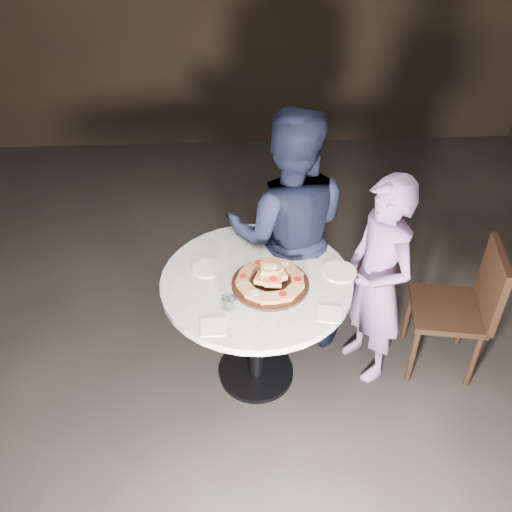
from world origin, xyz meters
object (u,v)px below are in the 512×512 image
(chair_far, at_px, (279,237))
(chair_right, at_px, (465,303))
(diner_navy, at_px, (288,231))
(diner_teal, at_px, (377,283))
(serving_board, at_px, (270,284))
(focaccia_pile, at_px, (270,278))
(water_glass, at_px, (229,303))
(table, at_px, (256,299))

(chair_far, xyz_separation_m, chair_right, (1.10, -0.89, 0.10))
(diner_navy, bearing_deg, diner_teal, 149.90)
(serving_board, bearing_deg, diner_teal, 10.54)
(focaccia_pile, height_order, chair_right, focaccia_pile)
(chair_right, height_order, diner_teal, diner_teal)
(serving_board, height_order, focaccia_pile, focaccia_pile)
(chair_right, xyz_separation_m, diner_teal, (-0.58, 0.02, 0.17))
(serving_board, height_order, diner_navy, diner_navy)
(water_glass, height_order, diner_teal, diner_teal)
(water_glass, bearing_deg, focaccia_pile, 37.33)
(focaccia_pile, relative_size, chair_far, 0.52)
(focaccia_pile, bearing_deg, chair_right, 4.77)
(table, distance_m, diner_teal, 0.74)
(focaccia_pile, height_order, diner_teal, diner_teal)
(serving_board, relative_size, diner_teal, 0.31)
(diner_teal, bearing_deg, focaccia_pile, -102.27)
(table, bearing_deg, chair_far, 77.04)
(serving_board, bearing_deg, chair_right, 4.91)
(table, bearing_deg, chair_right, 2.08)
(diner_teal, bearing_deg, water_glass, -94.09)
(serving_board, bearing_deg, diner_navy, 73.79)
(chair_far, distance_m, diner_navy, 0.63)
(table, height_order, diner_navy, diner_navy)
(focaccia_pile, distance_m, diner_teal, 0.69)
(chair_far, bearing_deg, diner_teal, 127.68)
(chair_far, bearing_deg, chair_right, 147.83)
(chair_far, xyz_separation_m, diner_teal, (0.52, -0.87, 0.28))
(focaccia_pile, xyz_separation_m, diner_teal, (0.66, 0.12, -0.17))
(diner_navy, xyz_separation_m, diner_teal, (0.51, -0.39, -0.12))
(table, bearing_deg, focaccia_pile, -36.24)
(diner_navy, bearing_deg, chair_right, 166.70)
(water_glass, bearing_deg, diner_teal, 18.47)
(table, relative_size, diner_teal, 0.78)
(table, bearing_deg, diner_teal, 4.99)
(focaccia_pile, relative_size, water_glass, 4.85)
(diner_teal, bearing_deg, diner_navy, -149.77)
(water_glass, height_order, chair_far, water_glass)
(serving_board, distance_m, chair_far, 1.08)
(water_glass, bearing_deg, diner_navy, 60.83)
(chair_far, relative_size, chair_right, 0.81)
(chair_right, relative_size, diner_teal, 0.66)
(water_glass, xyz_separation_m, chair_right, (1.47, 0.28, -0.33))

